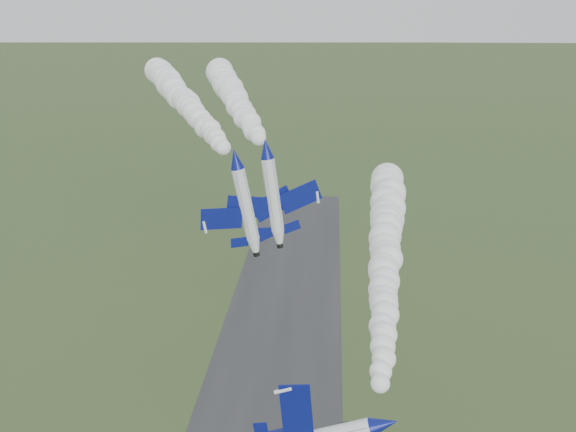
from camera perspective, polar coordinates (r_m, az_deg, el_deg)
name	(u,v)px	position (r m, az deg, el deg)	size (l,w,h in m)	color
jet_lead	(385,425)	(56.55, 8.60, -17.88)	(4.74, 13.92, 10.92)	white
smoke_trail_jet_lead	(386,250)	(86.47, 8.71, -2.97)	(5.63, 63.07, 5.63)	white
jet_pair_left	(236,159)	(69.80, -4.66, 5.10)	(10.65, 12.44, 3.60)	white
smoke_trail_jet_pair_left	(183,100)	(101.48, -9.28, 10.17)	(4.89, 59.76, 4.89)	white
jet_pair_right	(266,148)	(70.39, -1.95, 6.02)	(10.87, 12.78, 3.32)	white
smoke_trail_jet_pair_right	(234,96)	(101.04, -4.83, 10.55)	(5.09, 56.84, 5.09)	white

